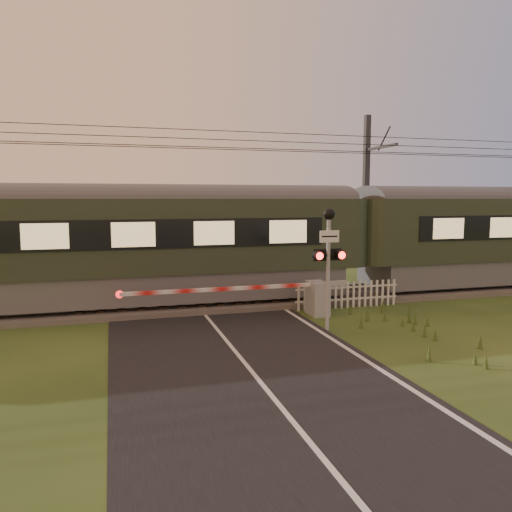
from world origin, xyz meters
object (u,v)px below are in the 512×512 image
object	(u,v)px
boom_gate	(307,297)
crossing_signal	(328,247)
train	(353,238)
picket_fence	(348,295)
catenary_mast	(366,198)

from	to	relation	value
boom_gate	crossing_signal	world-z (taller)	crossing_signal
train	picket_fence	world-z (taller)	train
crossing_signal	picket_fence	distance (m)	3.67
train	crossing_signal	xyz separation A→B (m)	(-3.02, -4.37, 0.16)
boom_gate	catenary_mast	world-z (taller)	catenary_mast
crossing_signal	train	bearing A→B (deg)	55.37
boom_gate	picket_fence	bearing A→B (deg)	21.24
crossing_signal	catenary_mast	distance (m)	8.26
crossing_signal	catenary_mast	size ratio (longest dim) A/B	0.48
train	catenary_mast	world-z (taller)	catenary_mast
train	boom_gate	bearing A→B (deg)	-138.50
train	boom_gate	size ratio (longest dim) A/B	5.78
train	catenary_mast	bearing A→B (deg)	51.83
boom_gate	crossing_signal	xyz separation A→B (m)	(-0.09, -1.78, 1.79)
crossing_signal	picket_fence	bearing A→B (deg)	52.78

